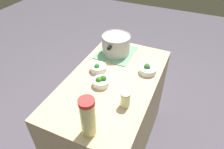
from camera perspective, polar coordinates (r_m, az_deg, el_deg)
name	(u,v)px	position (r m, az deg, el deg)	size (l,w,h in m)	color
ground_plane	(112,143)	(2.24, 0.00, -18.68)	(8.00, 8.00, 0.00)	#514B57
counter_slab	(112,116)	(1.89, 0.00, -11.56)	(1.17, 0.67, 0.87)	tan
dish_cloth	(116,53)	(1.88, 1.11, 6.12)	(0.34, 0.31, 0.01)	#6BA980
cooking_pot	(116,44)	(1.83, 1.15, 8.54)	(0.33, 0.26, 0.17)	#B7B7BC
lemonade_pitcher	(88,117)	(1.15, -6.73, -11.74)	(0.09, 0.09, 0.26)	#F9F396
mason_jar	(125,99)	(1.34, 3.74, -6.92)	(0.07, 0.07, 0.12)	beige
broccoli_bowl_front	(101,82)	(1.51, -3.09, -2.03)	(0.13, 0.13, 0.08)	silver
broccoli_bowl_center	(98,68)	(1.65, -3.94, 1.92)	(0.13, 0.13, 0.08)	silver
broccoli_bowl_back	(148,69)	(1.65, 9.91, 1.41)	(0.14, 0.14, 0.08)	silver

